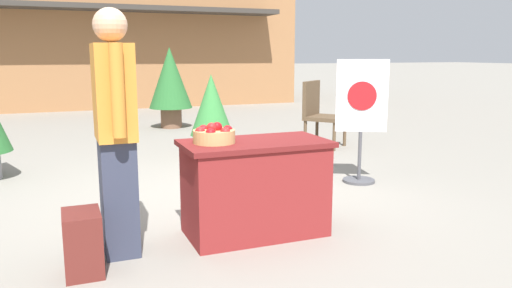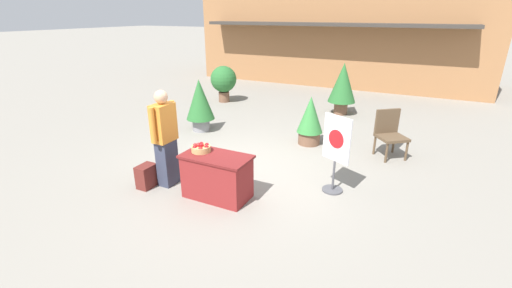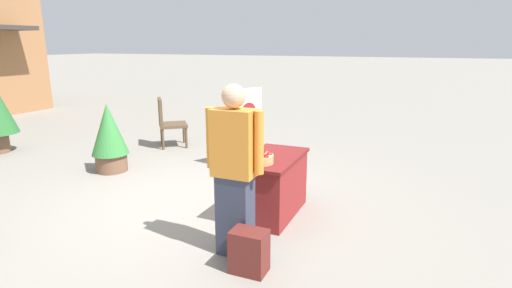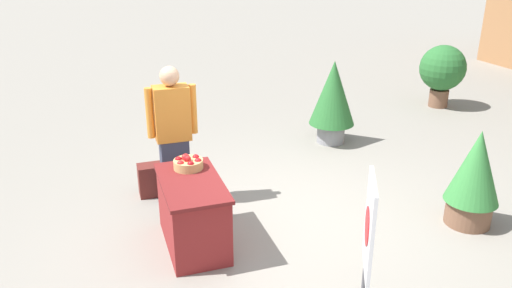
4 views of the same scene
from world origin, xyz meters
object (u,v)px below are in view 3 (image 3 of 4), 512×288
patio_chair (168,120)px  potted_plant_far_right (109,136)px  person_visitor (235,170)px  backpack (249,251)px  apple_basket (260,158)px  poster_board (248,125)px  display_table (272,185)px

patio_chair → potted_plant_far_right: size_ratio=0.88×
person_visitor → backpack: 0.79m
person_visitor → apple_basket: bearing=2.8°
poster_board → potted_plant_far_right: (-1.12, 2.04, -0.14)m
person_visitor → potted_plant_far_right: 3.54m
apple_basket → patio_chair: 4.15m
display_table → patio_chair: 3.97m
potted_plant_far_right → apple_basket: bearing=-106.3°
person_visitor → poster_board: (2.75, 1.09, -0.15)m
person_visitor → potted_plant_far_right: bearing=62.4°
display_table → person_visitor: (-1.06, 0.00, 0.51)m
backpack → poster_board: (3.03, 1.36, 0.54)m
display_table → apple_basket: size_ratio=3.56×
person_visitor → potted_plant_far_right: size_ratio=1.51×
display_table → person_visitor: bearing=179.9°
apple_basket → person_visitor: person_visitor is taller
backpack → poster_board: size_ratio=0.31×
apple_basket → person_visitor: bearing=-177.3°
patio_chair → apple_basket: bearing=-79.1°
patio_chair → backpack: bearing=-85.5°
apple_basket → backpack: size_ratio=0.77×
person_visitor → potted_plant_far_right: person_visitor is taller
display_table → backpack: 1.37m
person_visitor → poster_board: bearing=21.6°
potted_plant_far_right → backpack: bearing=-119.3°
display_table → patio_chair: bearing=53.8°
person_visitor → display_table: bearing=0.0°
patio_chair → potted_plant_far_right: potted_plant_far_right is taller
backpack → apple_basket: bearing=17.0°
display_table → person_visitor: size_ratio=0.66×
apple_basket → potted_plant_far_right: 3.23m
patio_chair → potted_plant_far_right: (-1.76, -0.07, 0.05)m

